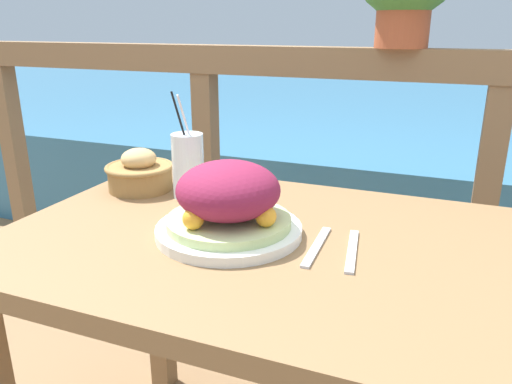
% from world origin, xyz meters
% --- Properties ---
extents(patio_table, '(0.98, 0.71, 0.72)m').
position_xyz_m(patio_table, '(0.00, 0.00, 0.60)').
color(patio_table, olive).
rests_on(patio_table, ground_plane).
extents(railing_fence, '(2.80, 0.08, 1.04)m').
position_xyz_m(railing_fence, '(0.00, 0.68, 0.75)').
color(railing_fence, brown).
rests_on(railing_fence, ground_plane).
extents(sea_backdrop, '(12.00, 4.00, 0.53)m').
position_xyz_m(sea_backdrop, '(0.00, 3.18, 0.26)').
color(sea_backdrop, teal).
rests_on(sea_backdrop, ground_plane).
extents(salad_plate, '(0.29, 0.29, 0.15)m').
position_xyz_m(salad_plate, '(-0.04, -0.02, 0.78)').
color(salad_plate, white).
rests_on(salad_plate, patio_table).
extents(drink_glass, '(0.07, 0.08, 0.25)m').
position_xyz_m(drink_glass, '(-0.23, 0.15, 0.79)').
color(drink_glass, silver).
rests_on(drink_glass, patio_table).
extents(bread_basket, '(0.17, 0.17, 0.10)m').
position_xyz_m(bread_basket, '(-0.37, 0.16, 0.76)').
color(bread_basket, olive).
rests_on(bread_basket, patio_table).
extents(fork, '(0.02, 0.18, 0.00)m').
position_xyz_m(fork, '(0.13, -0.01, 0.72)').
color(fork, silver).
rests_on(fork, patio_table).
extents(knife, '(0.04, 0.18, 0.00)m').
position_xyz_m(knife, '(0.20, -0.01, 0.72)').
color(knife, silver).
rests_on(knife, patio_table).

